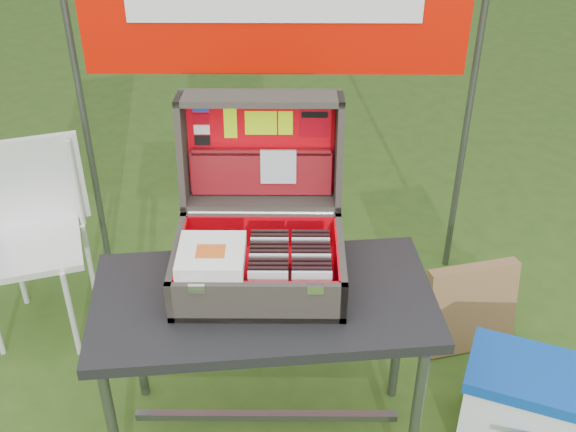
{
  "coord_description": "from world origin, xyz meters",
  "views": [
    {
      "loc": [
        0.07,
        -1.79,
        2.24
      ],
      "look_at": [
        0.06,
        0.1,
        0.96
      ],
      "focal_mm": 45.0,
      "sensor_mm": 36.0,
      "label": 1
    }
  ],
  "objects_px": {
    "chair": "(34,250)",
    "cardboard_box": "(471,308)",
    "suitcase": "(258,206)",
    "table": "(265,372)",
    "cooler": "(519,403)"
  },
  "relations": [
    {
      "from": "cardboard_box",
      "to": "suitcase",
      "type": "bearing_deg",
      "value": -170.16
    },
    {
      "from": "table",
      "to": "chair",
      "type": "xyz_separation_m",
      "value": [
        -0.99,
        0.61,
        0.08
      ]
    },
    {
      "from": "suitcase",
      "to": "cardboard_box",
      "type": "xyz_separation_m",
      "value": [
        0.87,
        0.38,
        -0.76
      ]
    },
    {
      "from": "suitcase",
      "to": "cooler",
      "type": "height_order",
      "value": "suitcase"
    },
    {
      "from": "chair",
      "to": "cardboard_box",
      "type": "xyz_separation_m",
      "value": [
        1.84,
        -0.1,
        -0.22
      ]
    },
    {
      "from": "table",
      "to": "cardboard_box",
      "type": "relative_size",
      "value": 2.73
    },
    {
      "from": "chair",
      "to": "table",
      "type": "bearing_deg",
      "value": -48.94
    },
    {
      "from": "suitcase",
      "to": "cooler",
      "type": "xyz_separation_m",
      "value": [
        0.95,
        -0.11,
        -0.79
      ]
    },
    {
      "from": "table",
      "to": "cooler",
      "type": "relative_size",
      "value": 2.77
    },
    {
      "from": "chair",
      "to": "cardboard_box",
      "type": "distance_m",
      "value": 1.86
    },
    {
      "from": "cooler",
      "to": "chair",
      "type": "distance_m",
      "value": 2.02
    },
    {
      "from": "cooler",
      "to": "chair",
      "type": "xyz_separation_m",
      "value": [
        -1.92,
        0.59,
        0.25
      ]
    },
    {
      "from": "table",
      "to": "cooler",
      "type": "bearing_deg",
      "value": -4.81
    },
    {
      "from": "table",
      "to": "chair",
      "type": "bearing_deg",
      "value": 142.57
    },
    {
      "from": "cardboard_box",
      "to": "chair",
      "type": "bearing_deg",
      "value": 163.01
    }
  ]
}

